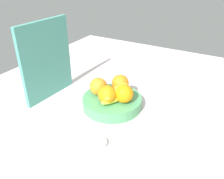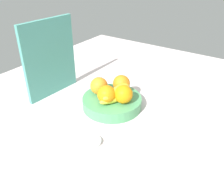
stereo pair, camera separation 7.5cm
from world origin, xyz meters
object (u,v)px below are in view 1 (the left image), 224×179
object	(u,v)px
orange_front_left	(98,86)
orange_center	(124,94)
orange_back_left	(120,83)
cutting_board	(47,60)
fruit_bowl	(112,102)
jar_lid	(98,143)
orange_front_right	(107,95)
banana_bunch	(117,94)

from	to	relation	value
orange_front_left	orange_center	xyz separation A→B (cm)	(-0.10, -12.94, 0.00)
orange_back_left	orange_front_left	bearing A→B (deg)	136.96
orange_back_left	cutting_board	world-z (taller)	cutting_board
orange_center	cutting_board	world-z (taller)	cutting_board
orange_center	orange_back_left	xyz separation A→B (cm)	(7.65, 5.89, 0.00)
fruit_bowl	jar_lid	xyz separation A→B (cm)	(-23.97, -7.87, -1.75)
fruit_bowl	cutting_board	world-z (taller)	cutting_board
orange_front_right	orange_back_left	xyz separation A→B (cm)	(11.73, 0.07, 0.00)
orange_front_left	orange_front_right	xyz separation A→B (cm)	(-4.18, -7.12, 0.00)
banana_bunch	orange_front_right	bearing A→B (deg)	145.40
cutting_board	orange_front_right	bearing A→B (deg)	-84.59
orange_front_right	orange_back_left	bearing A→B (deg)	0.33
banana_bunch	jar_lid	world-z (taller)	banana_bunch
orange_front_left	cutting_board	size ratio (longest dim) A/B	0.22
fruit_bowl	orange_back_left	size ratio (longest dim) A/B	3.31
orange_front_left	cutting_board	world-z (taller)	cutting_board
orange_front_left	orange_front_right	distance (cm)	8.25
orange_front_left	orange_center	world-z (taller)	same
orange_front_left	cutting_board	bearing A→B (deg)	101.70
orange_center	cutting_board	xyz separation A→B (cm)	(-4.94, 37.25, 9.29)
orange_back_left	cutting_board	bearing A→B (deg)	111.87
fruit_bowl	orange_front_right	xyz separation A→B (cm)	(-4.66, -0.41, 6.34)
orange_front_left	orange_center	distance (cm)	12.94
orange_center	cutting_board	bearing A→B (deg)	97.55
fruit_bowl	cutting_board	size ratio (longest dim) A/B	0.73
orange_back_left	jar_lid	bearing A→B (deg)	-166.37
orange_front_right	orange_center	bearing A→B (deg)	-55.01
orange_center	banana_bunch	world-z (taller)	orange_center
orange_front_left	orange_front_right	world-z (taller)	same
orange_front_left	orange_back_left	size ratio (longest dim) A/B	1.00
fruit_bowl	orange_front_left	bearing A→B (deg)	94.09
fruit_bowl	orange_center	bearing A→B (deg)	-95.31
cutting_board	banana_bunch	bearing A→B (deg)	-78.17
cutting_board	orange_back_left	bearing A→B (deg)	-64.28
orange_front_right	fruit_bowl	bearing A→B (deg)	5.01
banana_bunch	jar_lid	bearing A→B (deg)	-168.44
banana_bunch	orange_front_left	bearing A→B (deg)	88.55
orange_center	banana_bunch	distance (cm)	3.23
orange_center	orange_front_left	bearing A→B (deg)	89.56
orange_front_right	jar_lid	distance (cm)	22.23
fruit_bowl	cutting_board	xyz separation A→B (cm)	(-5.51, 31.02, 15.62)
orange_front_left	jar_lid	world-z (taller)	orange_front_left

